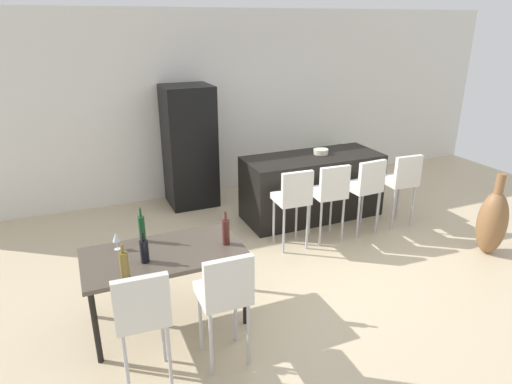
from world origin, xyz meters
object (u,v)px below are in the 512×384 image
(kitchen_island, at_px, (312,186))
(bar_chair_middle, at_px, (330,191))
(floor_vase, at_px, (492,222))
(dining_table, at_px, (164,259))
(dining_chair_far, at_px, (225,292))
(wine_bottle_inner, at_px, (226,231))
(bar_chair_left, at_px, (293,197))
(refrigerator, at_px, (189,147))
(potted_plant, at_px, (340,159))
(fruit_bowl, at_px, (321,151))
(wine_bottle_far, at_px, (142,228))
(wine_bottle_right, at_px, (144,251))
(bar_chair_right, at_px, (366,185))
(bar_chair_far, at_px, (402,179))
(wine_glass_left, at_px, (116,237))
(wine_bottle_end, at_px, (124,265))
(dining_chair_near, at_px, (142,311))

(kitchen_island, distance_m, bar_chair_middle, 0.84)
(floor_vase, bearing_deg, dining_table, 176.71)
(dining_chair_far, xyz_separation_m, wine_bottle_inner, (0.26, 0.69, 0.17))
(bar_chair_left, relative_size, refrigerator, 0.57)
(wine_bottle_inner, height_order, potted_plant, wine_bottle_inner)
(dining_chair_far, bearing_deg, fruit_bowl, 46.38)
(kitchen_island, bearing_deg, floor_vase, -52.04)
(dining_chair_far, distance_m, wine_bottle_far, 1.16)
(wine_bottle_far, relative_size, wine_bottle_right, 1.20)
(refrigerator, bearing_deg, bar_chair_left, -68.92)
(bar_chair_right, relative_size, bar_chair_far, 1.00)
(kitchen_island, bearing_deg, bar_chair_middle, -104.19)
(wine_bottle_inner, distance_m, refrigerator, 2.93)
(fruit_bowl, bearing_deg, wine_bottle_far, -153.48)
(fruit_bowl, bearing_deg, wine_glass_left, -154.28)
(fruit_bowl, distance_m, potted_plant, 1.68)
(wine_bottle_far, xyz_separation_m, refrigerator, (1.16, 2.53, 0.04))
(wine_bottle_end, relative_size, refrigerator, 0.17)
(bar_chair_right, bearing_deg, wine_bottle_right, -162.45)
(wine_bottle_far, bearing_deg, kitchen_island, 26.89)
(dining_chair_near, xyz_separation_m, wine_bottle_right, (0.15, 0.65, 0.15))
(bar_chair_middle, height_order, wine_bottle_far, wine_bottle_far)
(bar_chair_left, xyz_separation_m, bar_chair_far, (1.67, 0.00, 0.00))
(bar_chair_left, distance_m, dining_table, 1.98)
(bar_chair_far, height_order, refrigerator, refrigerator)
(wine_bottle_end, bearing_deg, potted_plant, 36.98)
(bar_chair_middle, bearing_deg, wine_bottle_end, -156.54)
(bar_chair_middle, relative_size, dining_chair_far, 1.00)
(kitchen_island, relative_size, fruit_bowl, 9.29)
(wine_bottle_end, bearing_deg, bar_chair_left, 28.34)
(bar_chair_left, bearing_deg, dining_table, -154.31)
(refrigerator, bearing_deg, potted_plant, -0.21)
(wine_bottle_far, relative_size, refrigerator, 0.19)
(dining_chair_far, height_order, floor_vase, dining_chair_far)
(bar_chair_far, xyz_separation_m, dining_chair_near, (-3.78, -1.61, 0.00))
(bar_chair_far, bearing_deg, kitchen_island, 140.43)
(bar_chair_far, bearing_deg, dining_table, -166.05)
(wine_bottle_far, distance_m, floor_vase, 4.15)
(fruit_bowl, xyz_separation_m, potted_plant, (1.11, 1.12, -0.56))
(wine_bottle_right, bearing_deg, dining_table, 29.52)
(wine_glass_left, relative_size, fruit_bowl, 0.81)
(wine_bottle_inner, height_order, wine_bottle_end, wine_bottle_inner)
(bar_chair_middle, bearing_deg, dining_chair_far, -140.89)
(wine_glass_left, xyz_separation_m, floor_vase, (4.34, -0.46, -0.44))
(wine_bottle_end, distance_m, wine_glass_left, 0.54)
(wine_bottle_far, bearing_deg, bar_chair_left, 16.19)
(kitchen_island, distance_m, bar_chair_right, 0.89)
(wine_bottle_inner, bearing_deg, dining_table, 173.58)
(dining_chair_far, bearing_deg, bar_chair_left, 47.89)
(kitchen_island, height_order, wine_bottle_far, wine_bottle_far)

